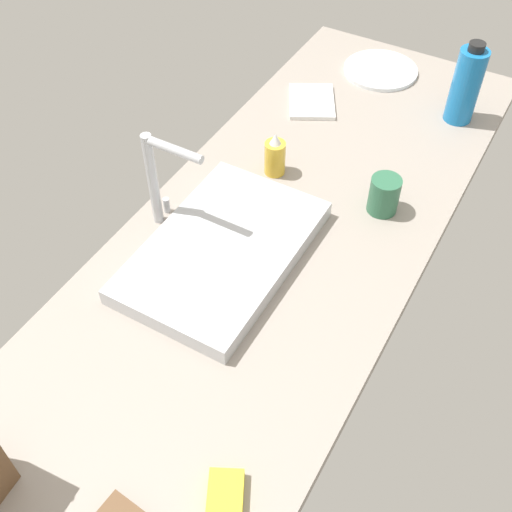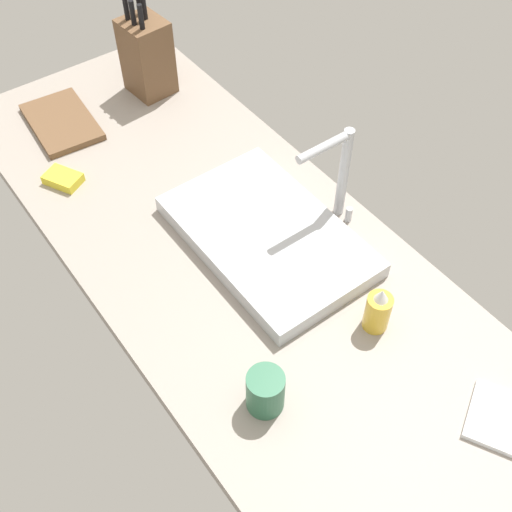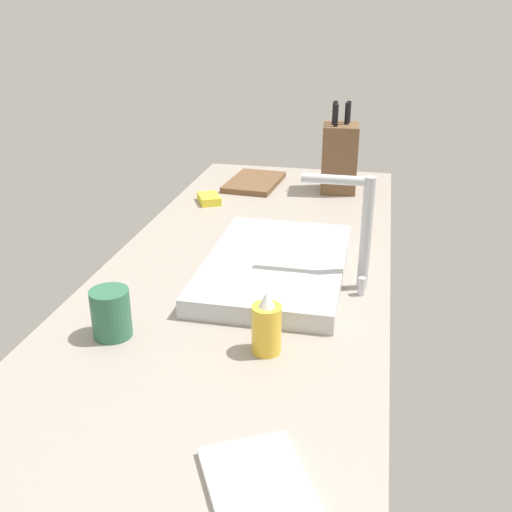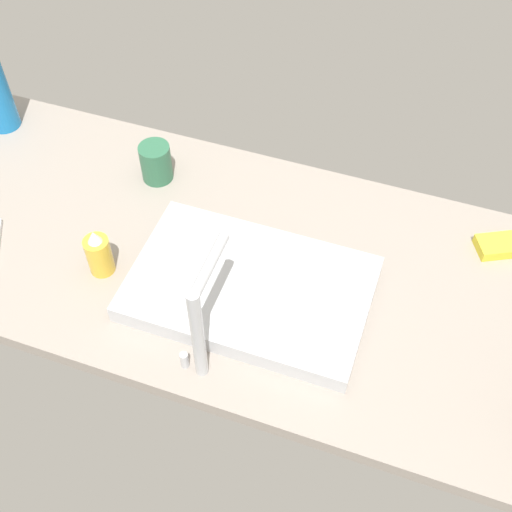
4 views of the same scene
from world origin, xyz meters
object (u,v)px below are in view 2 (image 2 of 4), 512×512
object	(u,v)px
faucet	(339,169)
coffee_mug	(265,391)
cutting_board	(62,122)
dish_sponge	(63,179)
knife_block	(147,56)
sink_basin	(268,236)
soap_bottle	(378,311)

from	to	relation	value
faucet	coffee_mug	size ratio (longest dim) A/B	2.67
cutting_board	dish_sponge	size ratio (longest dim) A/B	2.76
faucet	cutting_board	world-z (taller)	faucet
faucet	coffee_mug	bearing A→B (deg)	-55.40
knife_block	cutting_board	xyz separation A→B (cm)	(-0.73, -28.12, -10.19)
dish_sponge	faucet	bearing A→B (deg)	43.60
faucet	sink_basin	bearing A→B (deg)	-98.72
knife_block	coffee_mug	xyz separation A→B (cm)	(99.53, -33.79, -6.41)
cutting_board	dish_sponge	xyz separation A→B (cm)	(21.25, -9.72, 0.30)
coffee_mug	dish_sponge	world-z (taller)	coffee_mug
cutting_board	coffee_mug	world-z (taller)	coffee_mug
sink_basin	coffee_mug	bearing A→B (deg)	-37.88
faucet	knife_block	size ratio (longest dim) A/B	0.88
soap_bottle	coffee_mug	bearing A→B (deg)	-88.80
sink_basin	soap_bottle	bearing A→B (deg)	7.26
faucet	cutting_board	size ratio (longest dim) A/B	1.01
soap_bottle	dish_sponge	size ratio (longest dim) A/B	1.32
soap_bottle	dish_sponge	bearing A→B (deg)	-157.00
knife_block	dish_sponge	size ratio (longest dim) A/B	3.14
sink_basin	cutting_board	bearing A→B (deg)	-163.97
sink_basin	coffee_mug	world-z (taller)	coffee_mug
cutting_board	sink_basin	bearing A→B (deg)	16.03
sink_basin	faucet	distance (cm)	22.17
faucet	soap_bottle	size ratio (longest dim) A/B	2.10
knife_block	cutting_board	world-z (taller)	knife_block
soap_bottle	knife_block	bearing A→B (deg)	177.36
faucet	cutting_board	bearing A→B (deg)	-152.17
faucet	soap_bottle	xyz separation A→B (cm)	(29.03, -13.73, -9.99)
sink_basin	cutting_board	distance (cm)	70.65
cutting_board	coffee_mug	size ratio (longest dim) A/B	2.65
cutting_board	soap_bottle	bearing A→B (deg)	13.30
cutting_board	dish_sponge	bearing A→B (deg)	-24.59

